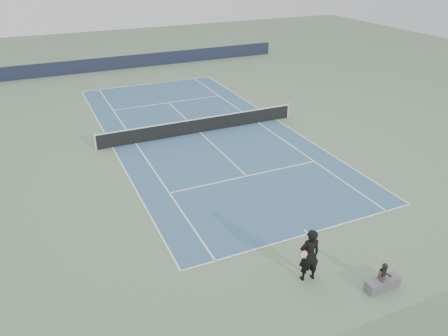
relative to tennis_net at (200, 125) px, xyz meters
name	(u,v)px	position (x,y,z in m)	size (l,w,h in m)	color
ground	(200,133)	(0.00, 0.00, -0.50)	(80.00, 80.00, 0.00)	slate
court_surface	(200,133)	(0.00, 0.00, -0.50)	(10.97, 23.77, 0.01)	#385F84
tennis_net	(200,125)	(0.00, 0.00, 0.00)	(12.90, 0.10, 1.07)	silver
windscreen_far	(131,62)	(0.00, 17.88, 0.10)	(30.00, 0.25, 1.20)	black
tennis_player	(309,255)	(-1.56, -14.08, 0.53)	(0.87, 0.66, 2.06)	black
tennis_ball	(321,280)	(-1.19, -14.40, -0.47)	(0.06, 0.06, 0.06)	yellow
spectator_bench	(383,280)	(0.48, -15.55, -0.15)	(1.31, 0.87, 1.08)	#5C5B60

